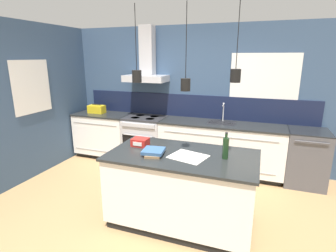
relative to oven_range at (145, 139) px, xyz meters
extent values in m
plane|color=#A87F51|center=(0.85, -1.69, -0.46)|extent=(16.00, 16.00, 0.00)
cube|color=#354C6B|center=(0.85, 0.34, 0.84)|extent=(5.60, 0.06, 2.60)
cube|color=#141C38|center=(0.85, 0.30, 0.67)|extent=(4.42, 0.02, 0.43)
cube|color=white|center=(2.10, 0.30, 1.16)|extent=(1.12, 0.01, 0.96)
cube|color=black|center=(2.10, 0.31, 1.16)|extent=(1.04, 0.01, 0.88)
cube|color=#B5B5BA|center=(0.00, 0.08, 1.18)|extent=(0.80, 0.46, 0.12)
cube|color=#B5B5BA|center=(0.00, 0.17, 1.69)|extent=(0.26, 0.20, 0.90)
cylinder|color=black|center=(0.71, -1.72, 1.79)|extent=(0.01, 0.01, 0.71)
cylinder|color=black|center=(0.71, -1.72, 1.36)|extent=(0.11, 0.11, 0.14)
sphere|color=#F9D18C|center=(0.71, -1.72, 1.36)|extent=(0.06, 0.06, 0.06)
cylinder|color=black|center=(1.28, -1.66, 1.75)|extent=(0.01, 0.01, 0.79)
cylinder|color=black|center=(1.28, -1.66, 1.28)|extent=(0.11, 0.11, 0.14)
sphere|color=#F9D18C|center=(1.28, -1.66, 1.28)|extent=(0.06, 0.06, 0.06)
cylinder|color=black|center=(1.81, -1.62, 1.80)|extent=(0.01, 0.01, 0.69)
cylinder|color=black|center=(1.81, -1.62, 1.39)|extent=(0.11, 0.11, 0.14)
sphere|color=#F9D18C|center=(1.81, -1.62, 1.39)|extent=(0.06, 0.06, 0.06)
cube|color=#354C6B|center=(-1.58, -0.99, 0.84)|extent=(0.06, 3.80, 2.60)
cube|color=white|center=(-1.53, -1.14, 1.09)|extent=(0.01, 0.76, 0.88)
cube|color=black|center=(-1.54, -1.14, 1.09)|extent=(0.01, 0.68, 0.80)
cube|color=black|center=(-0.95, 0.03, -0.41)|extent=(1.08, 0.56, 0.09)
cube|color=white|center=(-0.95, 0.00, 0.03)|extent=(1.12, 0.62, 0.79)
cube|color=gray|center=(-0.95, -0.31, 0.30)|extent=(0.98, 0.01, 0.01)
cube|color=gray|center=(-0.95, -0.31, -0.25)|extent=(0.98, 0.01, 0.01)
cube|color=#232626|center=(-0.95, 0.00, 0.44)|extent=(1.14, 0.64, 0.03)
cube|color=black|center=(1.46, 0.03, -0.41)|extent=(2.08, 0.56, 0.09)
cube|color=white|center=(1.46, 0.00, 0.03)|extent=(2.15, 0.62, 0.79)
cube|color=gray|center=(1.46, -0.31, 0.30)|extent=(1.89, 0.01, 0.01)
cube|color=gray|center=(1.46, -0.31, -0.25)|extent=(1.89, 0.01, 0.01)
cube|color=#232626|center=(1.46, 0.00, 0.44)|extent=(2.17, 0.64, 0.03)
cube|color=#262628|center=(1.46, 0.05, 0.45)|extent=(0.48, 0.34, 0.01)
cylinder|color=#B5B5BA|center=(1.46, 0.18, 0.61)|extent=(0.02, 0.02, 0.32)
sphere|color=#B5B5BA|center=(1.46, 0.18, 0.77)|extent=(0.03, 0.03, 0.03)
cylinder|color=#B5B5BA|center=(1.46, 0.12, 0.75)|extent=(0.02, 0.12, 0.02)
cube|color=#B5B5BA|center=(0.00, 0.00, -0.02)|extent=(0.77, 0.62, 0.87)
cube|color=black|center=(0.00, -0.31, -0.06)|extent=(0.66, 0.02, 0.44)
cylinder|color=#B5B5BA|center=(0.00, -0.34, 0.17)|extent=(0.58, 0.02, 0.02)
cube|color=#B5B5BA|center=(0.00, -0.32, 0.36)|extent=(0.66, 0.02, 0.07)
cube|color=#2D2D30|center=(0.00, 0.00, 0.43)|extent=(0.77, 0.60, 0.04)
cylinder|color=black|center=(-0.15, 0.11, 0.45)|extent=(0.17, 0.17, 0.00)
cylinder|color=black|center=(0.15, 0.11, 0.45)|extent=(0.17, 0.17, 0.00)
cylinder|color=black|center=(-0.15, -0.10, 0.45)|extent=(0.17, 0.17, 0.00)
cylinder|color=black|center=(0.15, -0.10, 0.45)|extent=(0.17, 0.17, 0.00)
cube|color=#4C4C51|center=(2.85, 0.00, -0.01)|extent=(0.61, 0.62, 0.89)
cube|color=black|center=(2.85, 0.00, 0.44)|extent=(0.61, 0.62, 0.02)
cylinder|color=#4C4C51|center=(2.85, -0.33, 0.36)|extent=(0.46, 0.02, 0.02)
cube|color=black|center=(1.26, -1.66, -0.41)|extent=(1.65, 0.89, 0.09)
cube|color=white|center=(1.26, -1.66, 0.03)|extent=(1.72, 0.92, 0.79)
cube|color=#232626|center=(1.26, -1.66, 0.44)|extent=(1.77, 0.97, 0.03)
cylinder|color=#193319|center=(1.76, -1.63, 0.58)|extent=(0.07, 0.07, 0.25)
cylinder|color=#193319|center=(1.76, -1.63, 0.73)|extent=(0.03, 0.03, 0.06)
cylinder|color=#262628|center=(1.76, -1.63, 0.76)|extent=(0.03, 0.03, 0.01)
cube|color=olive|center=(0.94, -1.79, 0.47)|extent=(0.24, 0.33, 0.03)
cube|color=#335684|center=(0.94, -1.79, 0.50)|extent=(0.28, 0.28, 0.04)
cube|color=red|center=(0.65, -1.55, 0.50)|extent=(0.20, 0.17, 0.10)
cube|color=white|center=(0.65, -1.64, 0.50)|extent=(0.12, 0.01, 0.05)
cube|color=silver|center=(1.34, -1.72, 0.46)|extent=(0.48, 0.43, 0.01)
cube|color=gold|center=(-1.09, 0.00, 0.53)|extent=(0.34, 0.18, 0.16)
cylinder|color=black|center=(-1.09, 0.00, 0.63)|extent=(0.20, 0.02, 0.02)
camera|label=1|loc=(2.09, -4.49, 1.58)|focal=28.00mm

